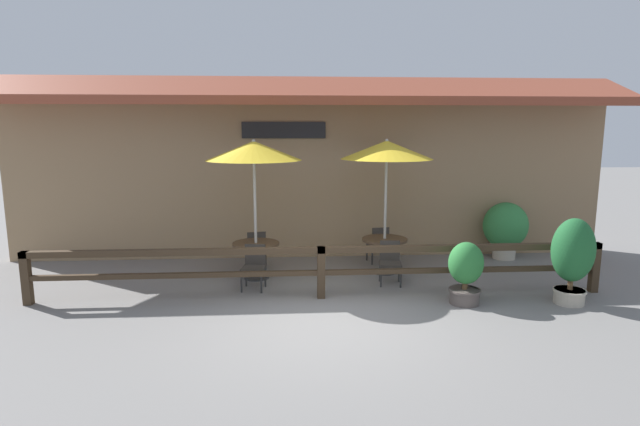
{
  "coord_description": "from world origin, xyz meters",
  "views": [
    {
      "loc": [
        -0.6,
        -7.6,
        3.05
      ],
      "look_at": [
        0.01,
        1.47,
        1.49
      ],
      "focal_mm": 28.0,
      "sensor_mm": 36.0,
      "label": 1
    }
  ],
  "objects_px": {
    "dining_table_near": "(256,250)",
    "chair_near_wallside": "(256,248)",
    "potted_plant_small_flowering": "(573,256)",
    "potted_plant_entrance_palm": "(505,228)",
    "chair_near_streetside": "(254,265)",
    "dining_table_middle": "(385,245)",
    "patio_umbrella_near": "(254,151)",
    "chair_middle_streetside": "(390,260)",
    "patio_umbrella_middle": "(387,150)",
    "potted_plant_tall_tropical": "(466,271)",
    "chair_middle_wallside": "(379,243)"
  },
  "relations": [
    {
      "from": "chair_near_wallside",
      "to": "patio_umbrella_middle",
      "type": "bearing_deg",
      "value": 159.64
    },
    {
      "from": "dining_table_near",
      "to": "potted_plant_entrance_palm",
      "type": "relative_size",
      "value": 0.71
    },
    {
      "from": "chair_middle_streetside",
      "to": "potted_plant_tall_tropical",
      "type": "relative_size",
      "value": 0.77
    },
    {
      "from": "dining_table_near",
      "to": "chair_near_wallside",
      "type": "distance_m",
      "value": 0.7
    },
    {
      "from": "potted_plant_small_flowering",
      "to": "chair_near_wallside",
      "type": "bearing_deg",
      "value": 155.23
    },
    {
      "from": "chair_near_wallside",
      "to": "dining_table_middle",
      "type": "xyz_separation_m",
      "value": [
        2.74,
        -0.47,
        0.12
      ]
    },
    {
      "from": "chair_near_streetside",
      "to": "dining_table_middle",
      "type": "height_order",
      "value": "chair_near_streetside"
    },
    {
      "from": "dining_table_middle",
      "to": "chair_middle_wallside",
      "type": "relative_size",
      "value": 1.13
    },
    {
      "from": "potted_plant_small_flowering",
      "to": "potted_plant_entrance_palm",
      "type": "height_order",
      "value": "potted_plant_small_flowering"
    },
    {
      "from": "dining_table_near",
      "to": "patio_umbrella_middle",
      "type": "distance_m",
      "value": 3.37
    },
    {
      "from": "chair_middle_wallside",
      "to": "potted_plant_tall_tropical",
      "type": "distance_m",
      "value": 2.94
    },
    {
      "from": "potted_plant_entrance_palm",
      "to": "patio_umbrella_middle",
      "type": "bearing_deg",
      "value": -162.45
    },
    {
      "from": "patio_umbrella_near",
      "to": "dining_table_near",
      "type": "bearing_deg",
      "value": -45.0
    },
    {
      "from": "dining_table_near",
      "to": "chair_near_wallside",
      "type": "height_order",
      "value": "chair_near_wallside"
    },
    {
      "from": "dining_table_near",
      "to": "dining_table_middle",
      "type": "xyz_separation_m",
      "value": [
        2.7,
        0.22,
        0.0
      ]
    },
    {
      "from": "chair_near_streetside",
      "to": "potted_plant_tall_tropical",
      "type": "height_order",
      "value": "potted_plant_tall_tropical"
    },
    {
      "from": "patio_umbrella_middle",
      "to": "potted_plant_tall_tropical",
      "type": "height_order",
      "value": "patio_umbrella_middle"
    },
    {
      "from": "chair_near_wallside",
      "to": "dining_table_middle",
      "type": "relative_size",
      "value": 0.89
    },
    {
      "from": "chair_middle_streetside",
      "to": "patio_umbrella_near",
      "type": "bearing_deg",
      "value": 175.71
    },
    {
      "from": "patio_umbrella_near",
      "to": "potted_plant_tall_tropical",
      "type": "relative_size",
      "value": 2.57
    },
    {
      "from": "patio_umbrella_middle",
      "to": "potted_plant_small_flowering",
      "type": "relative_size",
      "value": 1.86
    },
    {
      "from": "potted_plant_entrance_palm",
      "to": "patio_umbrella_near",
      "type": "bearing_deg",
      "value": -168.36
    },
    {
      "from": "dining_table_near",
      "to": "potted_plant_small_flowering",
      "type": "relative_size",
      "value": 0.63
    },
    {
      "from": "dining_table_near",
      "to": "patio_umbrella_middle",
      "type": "bearing_deg",
      "value": 4.64
    },
    {
      "from": "dining_table_near",
      "to": "potted_plant_tall_tropical",
      "type": "distance_m",
      "value": 4.13
    },
    {
      "from": "potted_plant_small_flowering",
      "to": "chair_middle_wallside",
      "type": "bearing_deg",
      "value": 134.68
    },
    {
      "from": "chair_middle_streetside",
      "to": "patio_umbrella_middle",
      "type": "bearing_deg",
      "value": 94.69
    },
    {
      "from": "chair_near_streetside",
      "to": "patio_umbrella_near",
      "type": "bearing_deg",
      "value": 99.11
    },
    {
      "from": "chair_near_wallside",
      "to": "dining_table_near",
      "type": "bearing_deg",
      "value": 82.87
    },
    {
      "from": "chair_near_streetside",
      "to": "dining_table_middle",
      "type": "distance_m",
      "value": 2.85
    },
    {
      "from": "potted_plant_entrance_palm",
      "to": "chair_near_wallside",
      "type": "bearing_deg",
      "value": -175.11
    },
    {
      "from": "dining_table_middle",
      "to": "potted_plant_tall_tropical",
      "type": "distance_m",
      "value": 2.24
    },
    {
      "from": "dining_table_near",
      "to": "dining_table_middle",
      "type": "relative_size",
      "value": 1.0
    },
    {
      "from": "potted_plant_entrance_palm",
      "to": "dining_table_near",
      "type": "bearing_deg",
      "value": -168.36
    },
    {
      "from": "patio_umbrella_near",
      "to": "chair_middle_streetside",
      "type": "relative_size",
      "value": 3.35
    },
    {
      "from": "dining_table_near",
      "to": "chair_middle_wallside",
      "type": "relative_size",
      "value": 1.13
    },
    {
      "from": "dining_table_middle",
      "to": "potted_plant_small_flowering",
      "type": "height_order",
      "value": "potted_plant_small_flowering"
    },
    {
      "from": "chair_near_streetside",
      "to": "potted_plant_entrance_palm",
      "type": "relative_size",
      "value": 0.63
    },
    {
      "from": "chair_near_wallside",
      "to": "chair_middle_streetside",
      "type": "xyz_separation_m",
      "value": [
        2.7,
        -1.24,
        0.0
      ]
    },
    {
      "from": "patio_umbrella_near",
      "to": "chair_near_wallside",
      "type": "bearing_deg",
      "value": 93.48
    },
    {
      "from": "dining_table_near",
      "to": "chair_middle_wallside",
      "type": "height_order",
      "value": "chair_middle_wallside"
    },
    {
      "from": "dining_table_near",
      "to": "chair_near_streetside",
      "type": "distance_m",
      "value": 0.7
    },
    {
      "from": "dining_table_near",
      "to": "chair_near_streetside",
      "type": "bearing_deg",
      "value": -89.95
    },
    {
      "from": "dining_table_near",
      "to": "chair_near_streetside",
      "type": "xyz_separation_m",
      "value": [
        0.0,
        -0.69,
        -0.12
      ]
    },
    {
      "from": "chair_near_streetside",
      "to": "potted_plant_entrance_palm",
      "type": "bearing_deg",
      "value": 27.12
    },
    {
      "from": "potted_plant_entrance_palm",
      "to": "chair_near_streetside",
      "type": "bearing_deg",
      "value": -161.95
    },
    {
      "from": "chair_middle_streetside",
      "to": "chair_near_streetside",
      "type": "bearing_deg",
      "value": -169.61
    },
    {
      "from": "dining_table_near",
      "to": "dining_table_middle",
      "type": "bearing_deg",
      "value": 4.64
    },
    {
      "from": "dining_table_middle",
      "to": "potted_plant_small_flowering",
      "type": "distance_m",
      "value": 3.58
    },
    {
      "from": "dining_table_near",
      "to": "chair_middle_wallside",
      "type": "distance_m",
      "value": 2.89
    }
  ]
}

